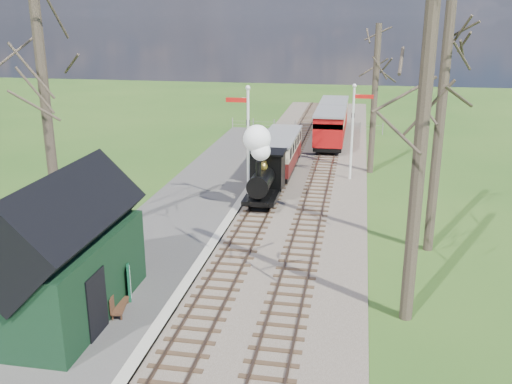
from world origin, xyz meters
TOP-DOWN VIEW (x-y plane):
  - distant_hills at (1.40, 64.38)m, footprint 114.40×48.00m
  - ballast_bed at (1.30, 22.00)m, footprint 8.00×60.00m
  - track_near at (0.00, 22.00)m, footprint 1.60×60.00m
  - track_far at (2.60, 22.00)m, footprint 1.60×60.00m
  - platform at (-3.50, 14.00)m, footprint 5.00×44.00m
  - coping_strip at (-1.20, 14.00)m, footprint 0.40×44.00m
  - station_shed at (-4.30, 4.00)m, footprint 3.25×6.30m
  - semaphore_near at (-0.77, 16.00)m, footprint 1.22×0.24m
  - semaphore_far at (4.37, 22.00)m, footprint 1.22×0.24m
  - bare_trees at (1.33, 10.10)m, footprint 15.51×22.39m
  - fence_line at (0.30, 36.00)m, footprint 12.60×0.08m
  - locomotive at (-0.01, 16.49)m, footprint 1.71×3.99m
  - coach at (0.00, 22.55)m, footprint 1.99×6.83m
  - red_carriage_a at (2.60, 29.86)m, footprint 2.17×5.38m
  - red_carriage_b at (2.60, 35.36)m, footprint 2.17×5.38m
  - sign_board at (-2.79, 5.40)m, footprint 0.44×0.81m
  - bench at (-2.79, 4.37)m, footprint 0.62×1.32m
  - person at (-3.10, 5.17)m, footprint 0.44×0.58m

SIDE VIEW (x-z plane):
  - distant_hills at x=1.40m, z-range -27.22..-5.20m
  - ballast_bed at x=1.30m, z-range 0.00..0.10m
  - track_near at x=0.00m, z-range 0.02..0.17m
  - track_far at x=2.60m, z-range 0.02..0.17m
  - platform at x=-3.50m, z-range 0.00..0.20m
  - coping_strip at x=-1.20m, z-range 0.00..0.21m
  - bench at x=-2.79m, z-range 0.18..0.90m
  - fence_line at x=0.30m, z-range 0.05..1.05m
  - sign_board at x=-2.79m, z-range 0.20..1.45m
  - person at x=-3.10m, z-range 0.20..1.64m
  - coach at x=0.00m, z-range 0.40..2.50m
  - red_carriage_a at x=2.60m, z-range 0.42..2.71m
  - red_carriage_b at x=2.60m, z-range 0.42..2.71m
  - locomotive at x=-0.01m, z-range -0.16..4.12m
  - station_shed at x=-4.30m, z-range -0.12..4.66m
  - semaphore_far at x=4.37m, z-range 0.49..6.21m
  - semaphore_near at x=-0.77m, z-range 0.51..6.73m
  - bare_trees at x=1.33m, z-range -0.79..11.21m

